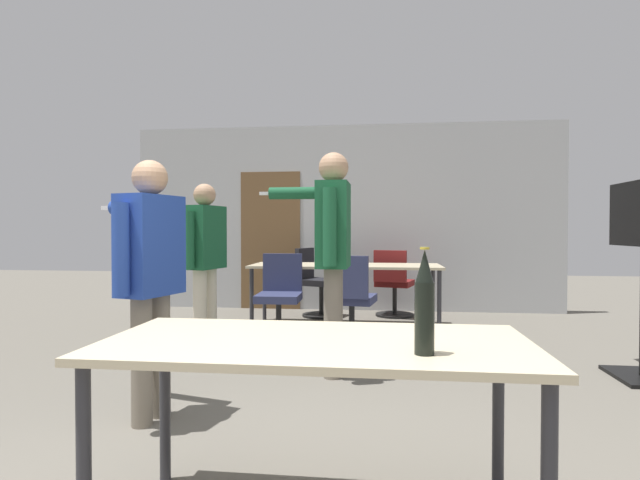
# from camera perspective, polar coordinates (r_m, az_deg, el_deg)

# --- Properties ---
(back_wall) EXTENTS (6.29, 0.12, 2.72)m
(back_wall) POSITION_cam_1_polar(r_m,az_deg,el_deg) (7.40, 2.54, 2.49)
(back_wall) COLOR #B2B5B7
(back_wall) RESTS_ON ground_plane
(conference_table_near) EXTENTS (1.63, 0.77, 0.76)m
(conference_table_near) POSITION_cam_1_polar(r_m,az_deg,el_deg) (1.98, -0.44, -13.46)
(conference_table_near) COLOR #C6B793
(conference_table_near) RESTS_ON ground_plane
(conference_table_far) EXTENTS (2.29, 0.78, 0.76)m
(conference_table_far) POSITION_cam_1_polar(r_m,az_deg,el_deg) (6.09, 2.92, -3.39)
(conference_table_far) COLOR #C6B793
(conference_table_far) RESTS_ON ground_plane
(person_center_tall) EXTENTS (0.73, 0.75, 1.64)m
(person_center_tall) POSITION_cam_1_polar(r_m,az_deg,el_deg) (5.10, -13.16, -1.07)
(person_center_tall) COLOR beige
(person_center_tall) RESTS_ON ground_plane
(person_right_polo) EXTENTS (0.70, 0.71, 1.61)m
(person_right_polo) POSITION_cam_1_polar(r_m,az_deg,el_deg) (3.25, -18.98, -2.58)
(person_right_polo) COLOR slate
(person_right_polo) RESTS_ON ground_plane
(person_left_plaid) EXTENTS (0.81, 0.67, 1.81)m
(person_left_plaid) POSITION_cam_1_polar(r_m,az_deg,el_deg) (4.05, 1.34, -0.04)
(person_left_plaid) COLOR slate
(person_left_plaid) RESTS_ON ground_plane
(office_chair_near_pushed) EXTENTS (0.57, 0.62, 0.91)m
(office_chair_near_pushed) POSITION_cam_1_polar(r_m,az_deg,el_deg) (6.87, 8.38, -5.20)
(office_chair_near_pushed) COLOR black
(office_chair_near_pushed) RESTS_ON ground_plane
(office_chair_side_rolled) EXTENTS (0.53, 0.59, 0.93)m
(office_chair_side_rolled) POSITION_cam_1_polar(r_m,az_deg,el_deg) (5.13, 3.47, -7.22)
(office_chair_side_rolled) COLOR black
(office_chair_side_rolled) RESTS_ON ground_plane
(office_chair_far_left) EXTENTS (0.52, 0.56, 0.91)m
(office_chair_far_left) POSITION_cam_1_polar(r_m,az_deg,el_deg) (5.48, -4.61, -6.79)
(office_chair_far_left) COLOR black
(office_chair_far_left) RESTS_ON ground_plane
(office_chair_mid_tucked) EXTENTS (0.65, 0.60, 0.93)m
(office_chair_mid_tucked) POSITION_cam_1_polar(r_m,az_deg,el_deg) (6.87, -0.41, -5.08)
(office_chair_mid_tucked) COLOR black
(office_chair_mid_tucked) RESTS_ON ground_plane
(beer_bottle) EXTENTS (0.07, 0.07, 0.36)m
(beer_bottle) POSITION_cam_1_polar(r_m,az_deg,el_deg) (1.74, 11.86, -7.17)
(beer_bottle) COLOR black
(beer_bottle) RESTS_ON conference_table_near
(drink_cup) EXTENTS (0.09, 0.09, 0.10)m
(drink_cup) POSITION_cam_1_polar(r_m,az_deg,el_deg) (6.03, 2.30, -2.40)
(drink_cup) COLOR #232328
(drink_cup) RESTS_ON conference_table_far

